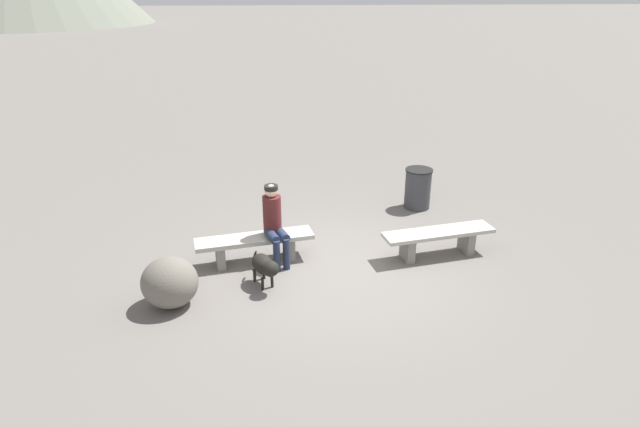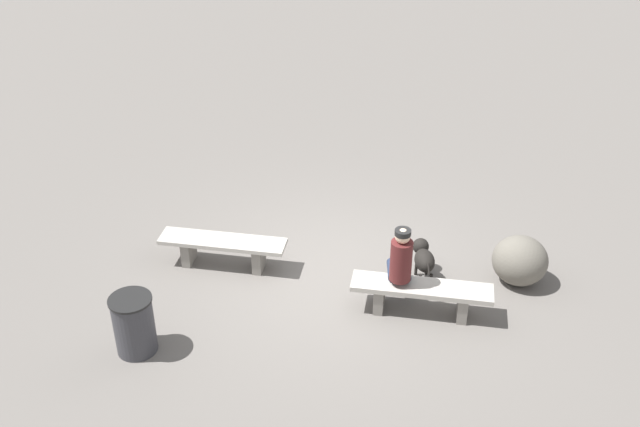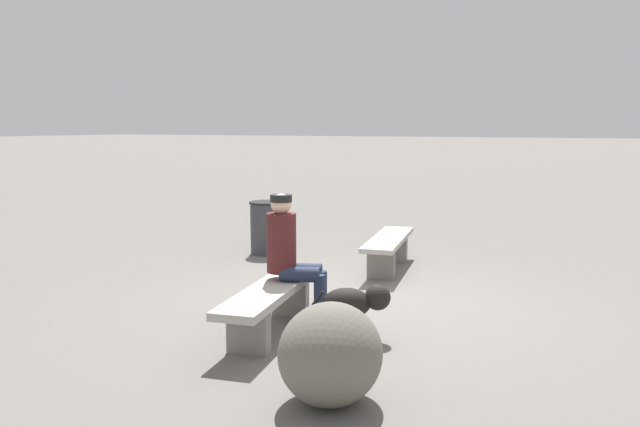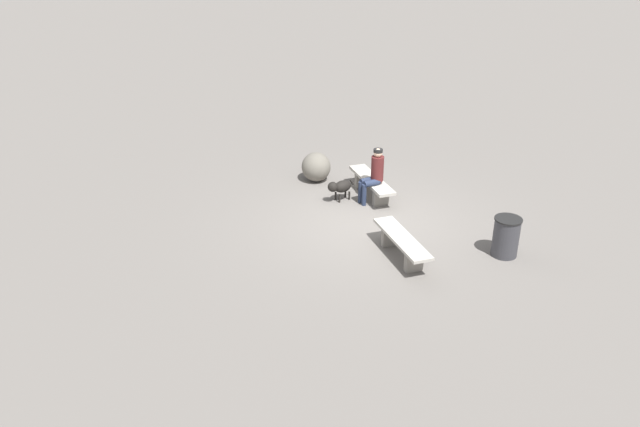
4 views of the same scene
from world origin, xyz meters
name	(u,v)px [view 4 (image 4 of 4)]	position (x,y,z in m)	size (l,w,h in m)	color
ground	(368,223)	(0.00, 0.00, -0.03)	(210.00, 210.00, 0.06)	slate
bench_left	(402,243)	(-1.63, -0.33, 0.33)	(1.91, 0.76, 0.45)	gray
bench_right	(371,183)	(1.37, -0.38, 0.32)	(1.93, 0.76, 0.45)	gray
seated_person	(374,172)	(1.05, -0.35, 0.74)	(0.42, 0.59, 1.30)	#511E1E
dog	(340,187)	(1.21, 0.41, 0.35)	(0.47, 0.67, 0.52)	black
trash_bin	(506,237)	(-1.81, -2.38, 0.41)	(0.54, 0.54, 0.81)	#38383D
boulder	(316,167)	(2.51, 0.80, 0.36)	(0.73, 0.79, 0.73)	#6B665B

